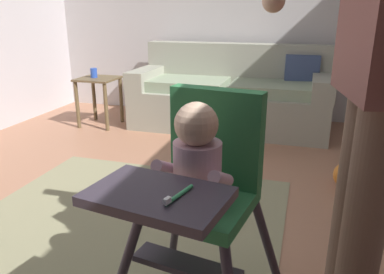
{
  "coord_description": "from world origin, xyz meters",
  "views": [
    {
      "loc": [
        0.83,
        -1.88,
        1.19
      ],
      "look_at": [
        0.44,
        -0.59,
        0.75
      ],
      "focal_mm": 35.54,
      "sensor_mm": 36.0,
      "label": 1
    }
  ],
  "objects_px": {
    "high_chair": "(200,176)",
    "adult_standing": "(377,86)",
    "couch": "(231,96)",
    "toy_ball": "(347,175)",
    "sippy_cup": "(94,73)",
    "side_table": "(99,91)"
  },
  "relations": [
    {
      "from": "toy_ball",
      "to": "sippy_cup",
      "type": "xyz_separation_m",
      "value": [
        -2.5,
        0.91,
        0.47
      ]
    },
    {
      "from": "toy_ball",
      "to": "sippy_cup",
      "type": "relative_size",
      "value": 1.9
    },
    {
      "from": "couch",
      "to": "sippy_cup",
      "type": "xyz_separation_m",
      "value": [
        -1.42,
        -0.37,
        0.24
      ]
    },
    {
      "from": "adult_standing",
      "to": "sippy_cup",
      "type": "xyz_separation_m",
      "value": [
        -2.38,
        2.27,
        -0.4
      ]
    },
    {
      "from": "couch",
      "to": "adult_standing",
      "type": "xyz_separation_m",
      "value": [
        0.96,
        -2.65,
        0.64
      ]
    },
    {
      "from": "couch",
      "to": "adult_standing",
      "type": "bearing_deg",
      "value": 20.0
    },
    {
      "from": "high_chair",
      "to": "sippy_cup",
      "type": "distance_m",
      "value": 2.99
    },
    {
      "from": "toy_ball",
      "to": "side_table",
      "type": "distance_m",
      "value": 2.64
    },
    {
      "from": "toy_ball",
      "to": "adult_standing",
      "type": "bearing_deg",
      "value": -95.18
    },
    {
      "from": "adult_standing",
      "to": "sippy_cup",
      "type": "height_order",
      "value": "adult_standing"
    },
    {
      "from": "adult_standing",
      "to": "couch",
      "type": "bearing_deg",
      "value": -79.92
    },
    {
      "from": "high_chair",
      "to": "side_table",
      "type": "bearing_deg",
      "value": -133.87
    },
    {
      "from": "couch",
      "to": "sippy_cup",
      "type": "bearing_deg",
      "value": -75.2
    },
    {
      "from": "high_chair",
      "to": "couch",
      "type": "bearing_deg",
      "value": -162.35
    },
    {
      "from": "toy_ball",
      "to": "side_table",
      "type": "relative_size",
      "value": 0.37
    },
    {
      "from": "high_chair",
      "to": "toy_ball",
      "type": "xyz_separation_m",
      "value": [
        0.67,
        1.46,
        -0.54
      ]
    },
    {
      "from": "couch",
      "to": "side_table",
      "type": "relative_size",
      "value": 3.91
    },
    {
      "from": "high_chair",
      "to": "sippy_cup",
      "type": "relative_size",
      "value": 9.3
    },
    {
      "from": "toy_ball",
      "to": "sippy_cup",
      "type": "distance_m",
      "value": 2.71
    },
    {
      "from": "high_chair",
      "to": "adult_standing",
      "type": "relative_size",
      "value": 0.54
    },
    {
      "from": "high_chair",
      "to": "adult_standing",
      "type": "distance_m",
      "value": 0.65
    },
    {
      "from": "high_chair",
      "to": "toy_ball",
      "type": "bearing_deg",
      "value": 164.28
    }
  ]
}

